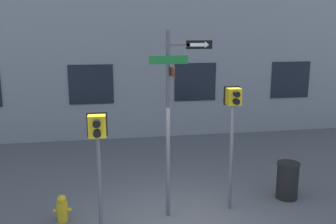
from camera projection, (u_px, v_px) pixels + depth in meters
The scene contains 5 objects.
street_sign_pole at pixel (172, 109), 8.00m from camera, with size 1.35×0.82×4.12m.
pedestrian_signal_left at pixel (98, 140), 7.31m from camera, with size 0.40×0.40×2.54m.
pedestrian_signal_right at pixel (233, 116), 8.35m from camera, with size 0.36×0.40×2.90m.
fire_hydrant at pixel (62, 208), 8.20m from camera, with size 0.39×0.23×0.61m.
trash_bin at pixel (287, 180), 9.29m from camera, with size 0.56×0.56×0.93m.
Camera 1 is at (-1.53, -7.09, 4.10)m, focal length 40.00 mm.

